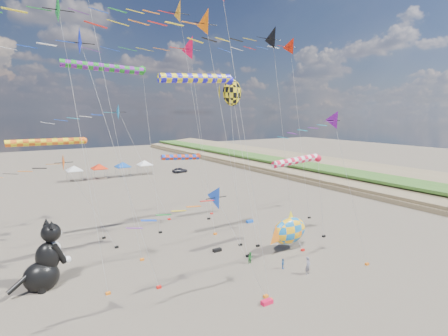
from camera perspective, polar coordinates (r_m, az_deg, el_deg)
The scene contains 28 objects.
ground at distance 27.79m, azimuth 14.16°, elevation -21.65°, with size 260.00×260.00×0.00m, color brown.
delta_kite_0 at distance 30.92m, azimuth -3.12°, elevation 21.93°, with size 12.51×2.37×22.45m.
delta_kite_1 at distance 36.00m, azimuth -26.30°, elevation 0.30°, with size 10.99×1.77×10.45m.
delta_kite_2 at distance 40.57m, azimuth 7.08°, elevation 19.98°, with size 13.74×2.70×23.40m.
delta_kite_3 at distance 25.96m, azimuth -21.49°, elevation 17.97°, with size 10.24×2.04×19.71m.
delta_kite_4 at distance 37.51m, azimuth -9.78°, elevation 23.42°, with size 14.26×2.47×24.99m.
delta_kite_5 at distance 23.92m, azimuth 0.87°, elevation -5.73°, with size 8.41×1.82×9.22m.
delta_kite_6 at distance 45.93m, azimuth -6.81°, elevation 18.58°, with size 15.65×3.26×23.56m.
delta_kite_7 at distance 44.09m, azimuth 10.43°, elevation 18.75°, with size 12.79×2.24×23.06m.
delta_kite_9 at distance 29.34m, azimuth 17.89°, elevation 6.74°, with size 9.50×1.63×14.32m.
delta_kite_10 at distance 43.24m, azimuth -16.34°, elevation 8.40°, with size 12.36×2.05×15.21m.
delta_kite_11 at distance 27.13m, azimuth -28.02°, elevation 21.20°, with size 10.18×2.10×21.64m.
windsock_0 at distance 38.81m, azimuth -18.43°, elevation 15.18°, with size 9.78×0.82×18.99m.
windsock_1 at distance 39.36m, azimuth -26.46°, elevation 3.76°, with size 8.78×0.72×11.50m.
windsock_2 at distance 36.99m, azimuth 12.14°, elevation 1.17°, with size 8.05×0.76×9.55m.
windsock_3 at distance 33.23m, azimuth -3.87°, elevation 14.26°, with size 8.88×0.89×17.60m.
windsock_4 at distance 43.49m, azimuth -6.70°, elevation 1.71°, with size 6.59×0.71×8.97m.
angelfish_kite at distance 35.78m, azimuth 1.09°, elevation 12.00°, with size 3.74×3.02×17.35m.
cat_inflatable at distance 32.17m, azimuth -27.34°, elevation -12.53°, with size 4.13×2.06×5.57m, color black, non-canonical shape.
fish_inflatable at distance 36.98m, azimuth 10.57°, elevation -10.03°, with size 5.63×2.62×4.19m.
person_adult at distance 32.61m, azimuth 13.54°, elevation -15.22°, with size 0.58×0.38×1.59m, color slate.
child_green at distance 33.96m, azimuth 4.35°, elevation -14.41°, with size 0.54×0.42×1.11m, color green.
child_blue at distance 33.32m, azimuth 9.58°, elevation -15.16°, with size 0.55×0.23×0.94m, color #2D65B2.
kite_bag_0 at distance 45.72m, azimuth 4.24°, elevation -8.68°, with size 0.90×0.44×0.30m, color blue.
kite_bag_1 at distance 27.93m, azimuth 7.02°, elevation -20.90°, with size 0.90×0.44×0.30m, color red.
kite_bag_2 at distance 36.66m, azimuth -1.13°, elevation -13.25°, with size 0.90×0.44×0.30m, color black.
tent_row at distance 79.31m, azimuth -17.96°, elevation 0.71°, with size 19.20×4.20×3.80m.
parked_car at distance 82.91m, azimuth -7.21°, elevation -0.34°, with size 1.47×3.65×1.25m, color #26262D.
Camera 1 is at (-17.68, -16.17, 14.07)m, focal length 28.00 mm.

